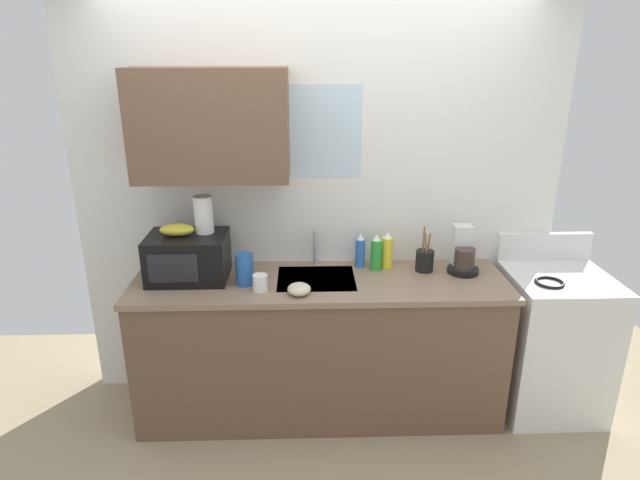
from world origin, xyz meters
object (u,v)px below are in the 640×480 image
object	(u,v)px
stove_range	(551,341)
paper_towel_roll	(204,215)
mug_white	(260,283)
small_bowl	(299,289)
dish_soap_bottle_yellow	(387,251)
utensil_crock	(425,260)
microwave	(188,257)
dish_soap_bottle_green	(376,253)
coffee_maker	(463,255)
cereal_canister	(245,269)
dish_soap_bottle_blue	(360,251)
banana_bunch	(177,230)

from	to	relation	value
stove_range	paper_towel_roll	distance (m)	2.29
mug_white	small_bowl	bearing A→B (deg)	-15.26
paper_towel_roll	mug_white	xyz separation A→B (m)	(0.33, -0.24, -0.33)
dish_soap_bottle_yellow	small_bowl	bearing A→B (deg)	-144.87
utensil_crock	small_bowl	bearing A→B (deg)	-157.43
paper_towel_roll	mug_white	size ratio (longest dim) A/B	2.32
mug_white	microwave	bearing A→B (deg)	156.59
dish_soap_bottle_green	mug_white	distance (m)	0.75
coffee_maker	cereal_canister	distance (m)	1.32
dish_soap_bottle_blue	mug_white	bearing A→B (deg)	-150.27
coffee_maker	small_bowl	distance (m)	1.05
stove_range	mug_white	distance (m)	1.87
cereal_canister	banana_bunch	bearing A→B (deg)	165.62
coffee_maker	mug_white	bearing A→B (deg)	-168.49
paper_towel_roll	dish_soap_bottle_yellow	world-z (taller)	paper_towel_roll
coffee_maker	dish_soap_bottle_yellow	distance (m)	0.46
microwave	dish_soap_bottle_yellow	bearing A→B (deg)	6.44
microwave	banana_bunch	xyz separation A→B (m)	(-0.05, 0.00, 0.17)
banana_bunch	cereal_canister	xyz separation A→B (m)	(0.39, -0.10, -0.21)
stove_range	microwave	size ratio (longest dim) A/B	2.35
utensil_crock	dish_soap_bottle_yellow	bearing A→B (deg)	163.96
banana_bunch	small_bowl	distance (m)	0.80
stove_range	dish_soap_bottle_green	distance (m)	1.24
paper_towel_roll	dish_soap_bottle_green	world-z (taller)	paper_towel_roll
dish_soap_bottle_yellow	mug_white	world-z (taller)	dish_soap_bottle_yellow
banana_bunch	dish_soap_bottle_green	distance (m)	1.20
stove_range	small_bowl	bearing A→B (deg)	-172.66
dish_soap_bottle_blue	utensil_crock	bearing A→B (deg)	-12.01
banana_bunch	small_bowl	size ratio (longest dim) A/B	1.54
paper_towel_roll	mug_white	distance (m)	0.53
banana_bunch	utensil_crock	size ratio (longest dim) A/B	0.70
utensil_crock	coffee_maker	bearing A→B (deg)	-2.86
stove_range	mug_white	bearing A→B (deg)	-175.44
cereal_canister	microwave	bearing A→B (deg)	163.87
small_bowl	microwave	bearing A→B (deg)	159.24
microwave	banana_bunch	world-z (taller)	banana_bunch
mug_white	cereal_canister	bearing A→B (deg)	136.52
microwave	dish_soap_bottle_blue	bearing A→B (deg)	8.47
dish_soap_bottle_yellow	mug_white	bearing A→B (deg)	-157.06
paper_towel_roll	dish_soap_bottle_green	bearing A→B (deg)	2.66
cereal_canister	dish_soap_bottle_yellow	bearing A→B (deg)	15.22
utensil_crock	banana_bunch	bearing A→B (deg)	-177.29
paper_towel_roll	cereal_canister	xyz separation A→B (m)	(0.24, -0.15, -0.29)
dish_soap_bottle_blue	utensil_crock	distance (m)	0.40
stove_range	microwave	bearing A→B (deg)	178.85
small_bowl	banana_bunch	bearing A→B (deg)	160.47
cereal_canister	small_bowl	size ratio (longest dim) A/B	1.44
banana_bunch	dish_soap_bottle_green	bearing A→B (deg)	4.75
microwave	coffee_maker	size ratio (longest dim) A/B	1.64
utensil_crock	small_bowl	distance (m)	0.83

